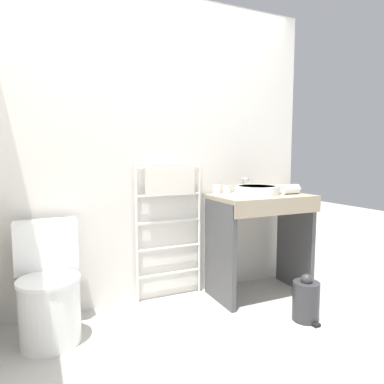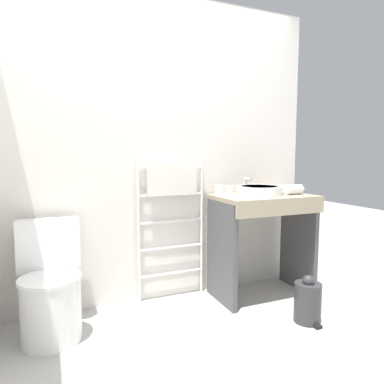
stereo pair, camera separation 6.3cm
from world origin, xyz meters
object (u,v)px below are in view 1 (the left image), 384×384
(toilet, at_px, (49,292))
(sink_basin, at_px, (257,190))
(trash_bin, at_px, (306,300))
(cup_near_wall, at_px, (216,189))
(hair_dryer, at_px, (290,189))
(towel_radiator, at_px, (170,200))
(cup_near_edge, at_px, (227,190))

(toilet, height_order, sink_basin, sink_basin)
(sink_basin, height_order, trash_bin, sink_basin)
(cup_near_wall, xyz_separation_m, hair_dryer, (0.60, -0.25, 0.00))
(toilet, bearing_deg, sink_basin, 1.11)
(towel_radiator, bearing_deg, toilet, -163.77)
(sink_basin, height_order, cup_near_wall, cup_near_wall)
(toilet, height_order, cup_near_edge, cup_near_edge)
(toilet, xyz_separation_m, trash_bin, (1.73, -0.51, -0.16))
(cup_near_edge, relative_size, hair_dryer, 0.36)
(cup_near_wall, bearing_deg, sink_basin, -35.13)
(hair_dryer, distance_m, trash_bin, 0.95)
(hair_dryer, bearing_deg, trash_bin, -116.61)
(sink_basin, height_order, hair_dryer, hair_dryer)
(hair_dryer, xyz_separation_m, trash_bin, (-0.25, -0.50, -0.77))
(trash_bin, bearing_deg, cup_near_edge, 110.16)
(towel_radiator, distance_m, hair_dryer, 1.06)
(trash_bin, bearing_deg, sink_basin, 97.39)
(sink_basin, distance_m, hair_dryer, 0.32)
(cup_near_edge, xyz_separation_m, hair_dryer, (0.51, -0.22, 0.01))
(toilet, xyz_separation_m, cup_near_wall, (1.37, 0.23, 0.61))
(sink_basin, bearing_deg, trash_bin, -82.61)
(trash_bin, bearing_deg, towel_radiator, 134.02)
(toilet, relative_size, towel_radiator, 0.67)
(cup_near_edge, bearing_deg, trash_bin, -69.84)
(trash_bin, bearing_deg, toilet, 163.50)
(towel_radiator, distance_m, sink_basin, 0.74)
(toilet, bearing_deg, towel_radiator, 16.23)
(towel_radiator, bearing_deg, trash_bin, -45.98)
(hair_dryer, bearing_deg, cup_near_edge, 156.76)
(sink_basin, relative_size, hair_dryer, 1.80)
(toilet, relative_size, cup_near_wall, 9.41)
(toilet, bearing_deg, hair_dryer, -0.47)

